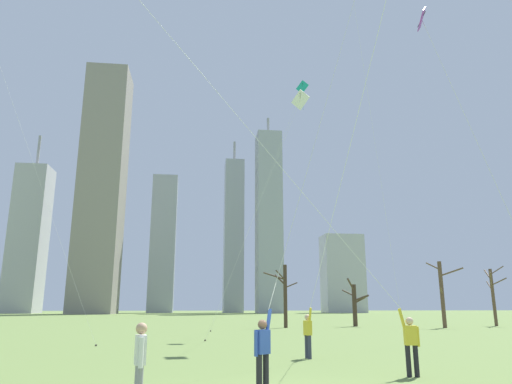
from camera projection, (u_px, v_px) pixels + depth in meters
kite_flyer_far_back_green at (279, 289)px, 11.50m from camera, size 4.67×2.41×14.29m
kite_flyer_foreground_right_red at (330, 241)px, 16.02m from camera, size 1.55×13.86×16.44m
kite_flyer_foreground_left_blue at (340, 254)px, 13.58m from camera, size 12.23×0.97×15.43m
bystander_far_off_by_trees at (140, 362)px, 8.92m from camera, size 0.26×0.50×1.62m
distant_kite_drifting_right_pink at (355, 10)px, 25.80m from camera, size 3.28×2.64×20.92m
distant_kite_high_overhead_teal at (296, 105)px, 39.36m from camera, size 7.72×3.12×20.44m
distant_kite_low_near_trees_yellow at (5, 81)px, 25.68m from camera, size 7.30×0.43×16.66m
distant_kite_drifting_left_white at (295, 113)px, 28.75m from camera, size 5.99×2.27×14.86m
bare_tree_leftmost at (442, 292)px, 43.39m from camera, size 2.74×2.36×6.00m
bare_tree_right_of_center at (493, 293)px, 47.46m from camera, size 1.91×3.60×5.89m
bare_tree_far_right_edge at (355, 303)px, 46.34m from camera, size 2.13×2.74×4.59m
bare_tree_rightmost at (285, 293)px, 43.61m from camera, size 3.24×1.84×5.71m
skyline_mid_tower_left at (269, 220)px, 135.88m from camera, size 7.08×8.24×57.62m
skyline_wide_slab at (342, 273)px, 141.57m from camera, size 11.82×8.58×22.95m
skyline_slender_spire at (163, 242)px, 141.85m from camera, size 7.46×5.10×41.23m
skyline_squat_block at (29, 238)px, 132.77m from camera, size 8.72×9.21×51.24m
skyline_tall_tower at (102, 186)px, 124.73m from camera, size 10.85×11.92×65.60m
skyline_mid_tower_right at (234, 234)px, 144.23m from camera, size 5.86×7.52×53.35m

